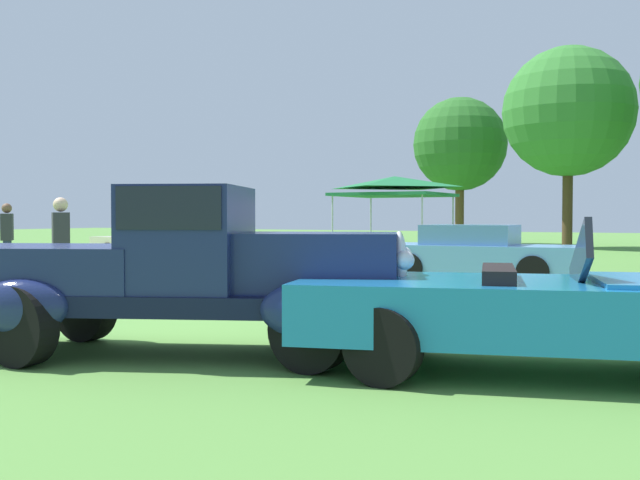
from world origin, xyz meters
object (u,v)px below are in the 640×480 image
(feature_pickup_truck, at_px, (181,269))
(spectator_between_cars, at_px, (61,248))
(show_car_cream, at_px, (160,244))
(neighbor_convertible, at_px, (563,310))
(show_car_skyblue, at_px, (476,254))
(spectator_near_truck, at_px, (7,238))
(canopy_tent_left_field, at_px, (394,185))

(feature_pickup_truck, xyz_separation_m, spectator_between_cars, (-4.08, 2.23, 0.04))
(feature_pickup_truck, distance_m, show_car_cream, 14.08)
(neighbor_convertible, height_order, show_car_cream, neighbor_convertible)
(neighbor_convertible, xyz_separation_m, show_car_cream, (-12.79, 9.83, 0.02))
(feature_pickup_truck, xyz_separation_m, neighbor_convertible, (3.58, 0.81, -0.29))
(spectator_between_cars, bearing_deg, show_car_skyblue, 58.36)
(show_car_cream, bearing_deg, show_car_skyblue, -7.40)
(neighbor_convertible, xyz_separation_m, show_car_skyblue, (-3.23, 8.59, 0.02))
(show_car_cream, bearing_deg, feature_pickup_truck, -49.11)
(feature_pickup_truck, relative_size, spectator_between_cars, 2.81)
(neighbor_convertible, height_order, spectator_between_cars, spectator_between_cars)
(spectator_between_cars, bearing_deg, feature_pickup_truck, -28.66)
(show_car_cream, height_order, spectator_near_truck, spectator_near_truck)
(spectator_near_truck, bearing_deg, spectator_between_cars, -32.16)
(show_car_cream, height_order, spectator_between_cars, spectator_between_cars)
(feature_pickup_truck, relative_size, show_car_skyblue, 1.11)
(neighbor_convertible, xyz_separation_m, spectator_between_cars, (-7.65, 1.42, 0.33))
(spectator_near_truck, bearing_deg, feature_pickup_truck, -30.64)
(spectator_near_truck, bearing_deg, neighbor_convertible, -19.98)
(neighbor_convertible, relative_size, show_car_cream, 1.03)
(spectator_near_truck, height_order, canopy_tent_left_field, canopy_tent_left_field)
(feature_pickup_truck, bearing_deg, show_car_cream, 130.89)
(neighbor_convertible, height_order, show_car_skyblue, neighbor_convertible)
(neighbor_convertible, distance_m, spectator_near_truck, 13.61)
(show_car_cream, relative_size, spectator_near_truck, 2.77)
(neighbor_convertible, distance_m, spectator_between_cars, 7.79)
(show_car_cream, bearing_deg, spectator_between_cars, -58.59)
(feature_pickup_truck, height_order, spectator_near_truck, feature_pickup_truck)
(feature_pickup_truck, xyz_separation_m, canopy_tent_left_field, (-4.50, 16.77, 1.55))
(feature_pickup_truck, height_order, show_car_skyblue, feature_pickup_truck)
(feature_pickup_truck, height_order, spectator_between_cars, feature_pickup_truck)
(feature_pickup_truck, bearing_deg, spectator_between_cars, 151.34)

